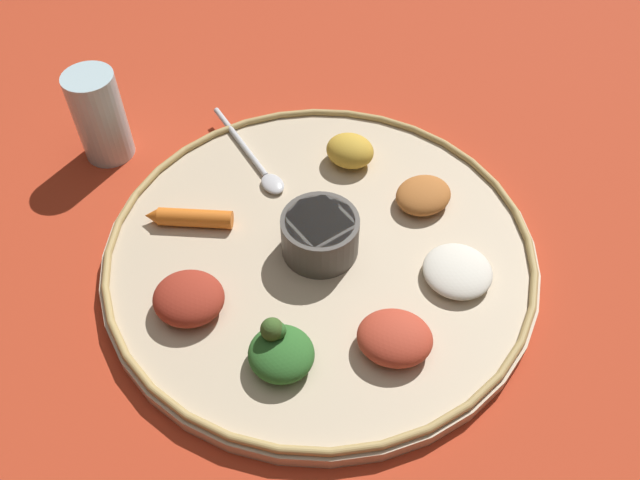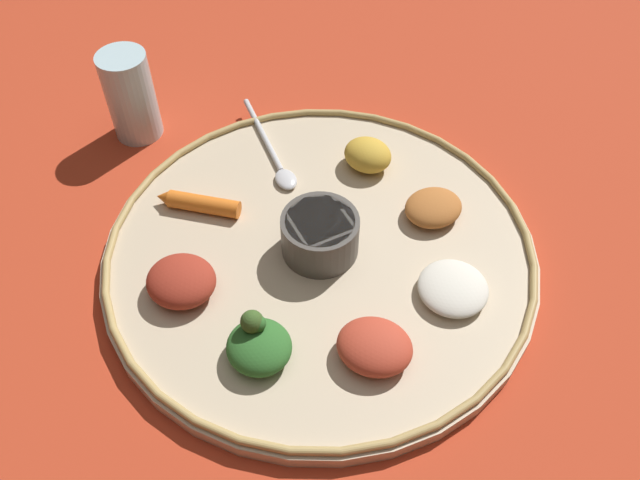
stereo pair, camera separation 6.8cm
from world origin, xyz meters
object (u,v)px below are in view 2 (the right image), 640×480
Objects in this scene: greens_pile at (259,344)px; drinking_glass at (132,101)px; center_bowl at (320,234)px; spoon at (274,157)px; carrot_near_spoon at (199,203)px.

drinking_glass reaches higher than greens_pile.
center_bowl is 0.48× the size of spoon.
greens_pile reaches higher than spoon.
drinking_glass is (-0.08, 0.16, 0.02)m from carrot_near_spoon.
center_bowl is at bearing -73.14° from spoon.
drinking_glass is at bearing 112.96° from greens_pile.
center_bowl reaches higher than spoon.
greens_pile is 0.76× the size of drinking_glass.
greens_pile is at bearing -67.04° from drinking_glass.
carrot_near_spoon is at bearing -61.91° from drinking_glass.
spoon is 0.11m from carrot_near_spoon.
spoon is 1.49× the size of drinking_glass.
drinking_glass is at bearing 133.46° from center_bowl.
center_bowl is 0.14m from greens_pile.
center_bowl is 0.83× the size of carrot_near_spoon.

